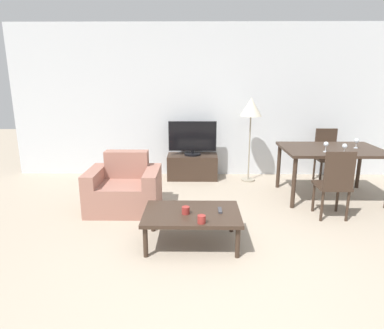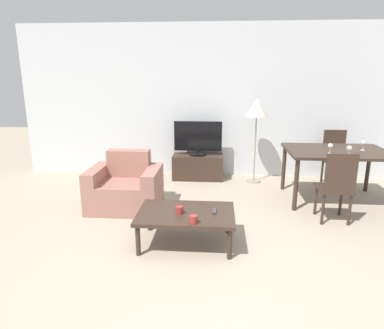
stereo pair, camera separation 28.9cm
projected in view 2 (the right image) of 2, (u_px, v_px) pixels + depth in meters
The scene contains 16 objects.
ground_plane at pixel (208, 286), 3.05m from camera, with size 18.00×18.00×0.00m, color tan.
wall_back at pixel (215, 102), 6.14m from camera, with size 7.12×0.06×2.70m.
armchair at pixel (126, 188), 4.78m from camera, with size 0.97×0.75×0.78m.
tv_stand at pixel (198, 167), 6.17m from camera, with size 0.89×0.45×0.43m.
tv at pixel (198, 138), 6.03m from camera, with size 0.84×0.29×0.60m.
coffee_table at pixel (186, 215), 3.74m from camera, with size 1.05×0.71×0.37m.
dining_table at pixel (337, 155), 4.97m from camera, with size 1.44×1.03×0.77m.
dining_chair_near at pixel (337, 185), 4.24m from camera, with size 0.40×0.40×0.92m.
dining_chair_far at pixel (335, 155), 5.79m from camera, with size 0.40×0.40×0.92m.
floor_lamp at pixel (257, 110), 5.71m from camera, with size 0.37×0.37×1.45m.
remote_primary at pixel (214, 211), 3.74m from camera, with size 0.04×0.15×0.02m.
cup_white_near at pixel (180, 210), 3.68m from camera, with size 0.08×0.08×0.08m.
cup_colored_far at pixel (193, 219), 3.44m from camera, with size 0.08×0.08×0.08m.
wine_glass_left at pixel (330, 147), 4.69m from camera, with size 0.07×0.07×0.15m.
wine_glass_center at pixel (364, 143), 4.90m from camera, with size 0.07×0.07×0.15m.
wine_glass_right at pixel (349, 149), 4.54m from camera, with size 0.07×0.07×0.15m.
Camera 2 is at (0.06, -2.67, 1.82)m, focal length 32.00 mm.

